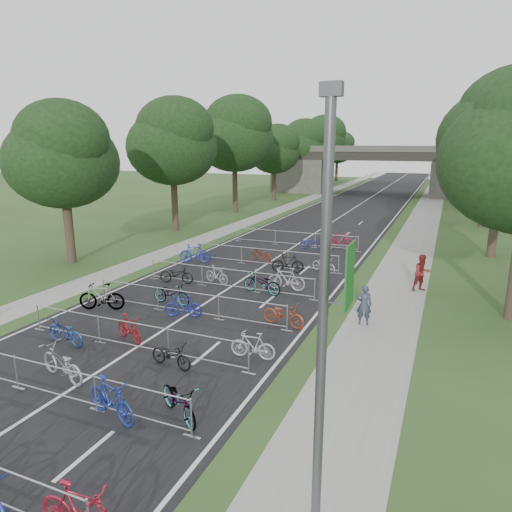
{
  "coord_description": "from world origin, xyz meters",
  "views": [
    {
      "loc": [
        10.09,
        -5.16,
        7.29
      ],
      "look_at": [
        0.3,
        18.0,
        1.1
      ],
      "focal_mm": 32.0,
      "sensor_mm": 36.0,
      "label": 1
    }
  ],
  "objects_px": {
    "overpass_bridge": "(378,170)",
    "pedestrian_b": "(422,273)",
    "lamppost": "(324,325)",
    "pedestrian_a": "(364,305)"
  },
  "relations": [
    {
      "from": "pedestrian_b",
      "to": "lamppost",
      "type": "bearing_deg",
      "value": -130.06
    },
    {
      "from": "overpass_bridge",
      "to": "pedestrian_b",
      "type": "relative_size",
      "value": 16.4
    },
    {
      "from": "lamppost",
      "to": "pedestrian_a",
      "type": "distance_m",
      "value": 11.46
    },
    {
      "from": "lamppost",
      "to": "pedestrian_b",
      "type": "relative_size",
      "value": 4.34
    },
    {
      "from": "overpass_bridge",
      "to": "pedestrian_b",
      "type": "height_order",
      "value": "overpass_bridge"
    },
    {
      "from": "pedestrian_a",
      "to": "pedestrian_b",
      "type": "xyz_separation_m",
      "value": [
        1.91,
        5.63,
        0.09
      ]
    },
    {
      "from": "lamppost",
      "to": "pedestrian_a",
      "type": "bearing_deg",
      "value": 95.47
    },
    {
      "from": "pedestrian_a",
      "to": "pedestrian_b",
      "type": "relative_size",
      "value": 0.9
    },
    {
      "from": "lamppost",
      "to": "pedestrian_b",
      "type": "bearing_deg",
      "value": 86.99
    },
    {
      "from": "overpass_bridge",
      "to": "pedestrian_a",
      "type": "bearing_deg",
      "value": -82.04
    }
  ]
}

